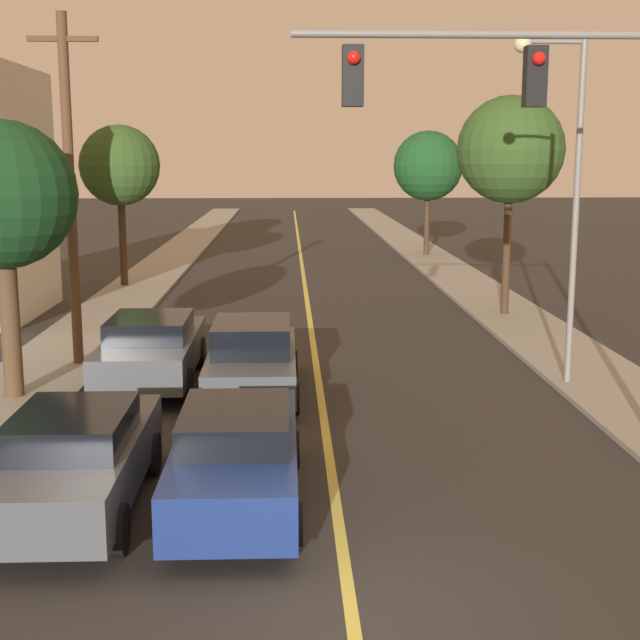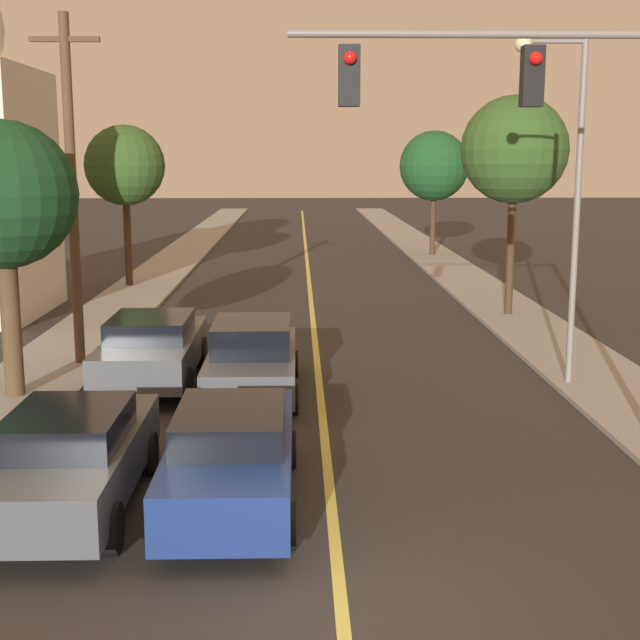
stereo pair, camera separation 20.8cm
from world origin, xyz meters
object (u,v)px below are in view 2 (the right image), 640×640
car_outer_lane_second (152,348)px  tree_right_near (514,150)px  car_outer_lane_front (72,457)px  car_near_lane_front (232,454)px  car_near_lane_second (252,358)px  streetlamp_right (564,167)px  utility_pole_left (72,186)px  tree_left_near (3,197)px  tree_right_far (434,166)px  tree_left_far (125,166)px  traffic_signal_mast (563,149)px

car_outer_lane_second → tree_right_near: 13.58m
car_outer_lane_front → car_near_lane_front: bearing=4.6°
car_near_lane_second → tree_right_near: size_ratio=0.73×
car_near_lane_second → car_outer_lane_front: (-2.27, -6.29, -0.00)m
car_outer_lane_front → tree_right_near: (9.91, 15.39, 4.41)m
car_outer_lane_front → streetlamp_right: bearing=37.2°
car_near_lane_front → car_near_lane_second: bearing=90.0°
utility_pole_left → tree_right_near: (11.96, 6.41, 0.86)m
tree_left_near → tree_right_far: 29.44m
tree_left_near → tree_left_far: (-0.59, 16.17, 0.43)m
car_near_lane_front → utility_pole_left: (-4.31, 8.80, 3.57)m
car_near_lane_second → traffic_signal_mast: size_ratio=0.70×
car_near_lane_second → tree_right_far: tree_right_far is taller
tree_left_near → tree_right_near: tree_right_near is taller
streetlamp_right → tree_left_near: size_ratio=1.31×
utility_pole_left → tree_right_far: utility_pole_left is taller
traffic_signal_mast → tree_left_near: traffic_signal_mast is taller
car_outer_lane_second → tree_right_near: size_ratio=0.74×
traffic_signal_mast → streetlamp_right: 5.40m
car_outer_lane_second → traffic_signal_mast: 10.19m
car_near_lane_front → utility_pole_left: 10.43m
car_outer_lane_front → utility_pole_left: size_ratio=0.58×
car_outer_lane_front → tree_left_far: bearing=98.4°
utility_pole_left → tree_left_near: utility_pole_left is taller
car_near_lane_second → car_near_lane_front: bearing=-90.0°
car_near_lane_front → utility_pole_left: bearing=116.1°
traffic_signal_mast → tree_left_near: (-10.01, 4.41, -0.91)m
car_near_lane_front → traffic_signal_mast: 6.82m
tree_left_far → tree_right_near: (13.20, -6.78, 0.55)m
car_near_lane_front → tree_left_far: 23.01m
streetlamp_right → tree_left_near: (-11.58, -0.75, -0.57)m
car_outer_lane_front → tree_right_far: 34.26m
car_outer_lane_second → tree_left_far: bearing=102.4°
streetlamp_right → utility_pole_left: 11.16m
car_near_lane_front → streetlamp_right: bearing=44.8°
tree_right_near → tree_left_near: bearing=-143.3°
car_near_lane_second → tree_left_far: (-5.55, 15.88, 3.86)m
car_near_lane_second → streetlamp_right: (6.62, 0.46, 4.00)m
car_near_lane_front → tree_right_near: bearing=63.3°
streetlamp_right → tree_left_far: (-12.17, 15.42, -0.15)m
streetlamp_right → tree_left_far: 19.65m
tree_left_near → tree_right_far: (12.76, 26.53, 0.30)m
tree_left_near → tree_right_near: 15.75m
car_near_lane_front → tree_left_near: (-4.96, 5.82, 3.46)m
streetlamp_right → tree_right_far: size_ratio=1.20×
car_near_lane_front → tree_left_near: tree_left_near is taller
car_near_lane_front → streetlamp_right: size_ratio=0.67×
utility_pole_left → tree_left_near: bearing=-102.3°
car_outer_lane_front → tree_left_far: tree_left_far is taller
tree_left_near → tree_right_far: bearing=64.3°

